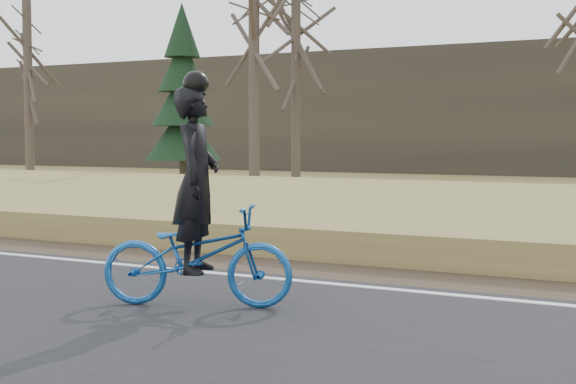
% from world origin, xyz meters
% --- Properties ---
extents(ground, '(120.00, 120.00, 0.00)m').
position_xyz_m(ground, '(0.00, 0.00, 0.00)').
color(ground, '#9B874E').
rests_on(ground, ground).
extents(edge_line, '(120.00, 0.12, 0.01)m').
position_xyz_m(edge_line, '(0.00, 0.20, 0.07)').
color(edge_line, silver).
rests_on(edge_line, road).
extents(shoulder, '(120.00, 1.60, 0.04)m').
position_xyz_m(shoulder, '(0.00, 1.20, 0.02)').
color(shoulder, '#473A2B').
rests_on(shoulder, ground).
extents(embankment, '(120.00, 5.00, 0.44)m').
position_xyz_m(embankment, '(0.00, 4.20, 0.22)').
color(embankment, '#9B874E').
rests_on(embankment, ground).
extents(ballast, '(120.00, 3.00, 0.45)m').
position_xyz_m(ballast, '(0.00, 8.00, 0.23)').
color(ballast, slate).
rests_on(ballast, ground).
extents(railroad, '(120.00, 2.40, 0.29)m').
position_xyz_m(railroad, '(0.00, 8.00, 0.53)').
color(railroad, black).
rests_on(railroad, ballast).
extents(treeline_backdrop, '(120.00, 4.00, 6.00)m').
position_xyz_m(treeline_backdrop, '(0.00, 30.00, 3.00)').
color(treeline_backdrop, '#383328').
rests_on(treeline_backdrop, ground).
extents(cyclist, '(2.08, 1.30, 2.38)m').
position_xyz_m(cyclist, '(3.12, -1.53, 0.82)').
color(cyclist, '#164F99').
rests_on(cyclist, road).
extents(bare_tree_far_left, '(0.36, 0.36, 7.19)m').
position_xyz_m(bare_tree_far_left, '(-16.34, 15.66, 3.59)').
color(bare_tree_far_left, brown).
rests_on(bare_tree_far_left, ground).
extents(bare_tree_left, '(0.36, 0.36, 8.82)m').
position_xyz_m(bare_tree_left, '(-5.96, 18.85, 4.41)').
color(bare_tree_left, brown).
rests_on(bare_tree_left, ground).
extents(bare_tree_near_left, '(0.36, 0.36, 7.45)m').
position_xyz_m(bare_tree_near_left, '(-5.11, 14.17, 3.73)').
color(bare_tree_near_left, brown).
rests_on(bare_tree_near_left, ground).
extents(conifer, '(2.60, 2.60, 6.37)m').
position_xyz_m(conifer, '(-8.32, 14.81, 3.02)').
color(conifer, brown).
rests_on(conifer, ground).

